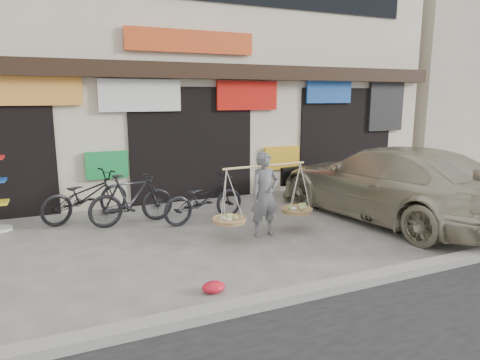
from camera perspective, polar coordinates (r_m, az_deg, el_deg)
name	(u,v)px	position (r m, az deg, el deg)	size (l,w,h in m)	color
ground	(257,244)	(7.39, 2.31, -8.54)	(70.00, 70.00, 0.00)	gray
kerb	(326,288)	(5.78, 11.42, -13.93)	(70.00, 0.25, 0.12)	gray
shophouse_block	(160,62)	(13.06, -10.62, 15.17)	(14.00, 6.32, 7.00)	beige
neighbor_east	(467,79)	(21.24, 28.02, 11.79)	(12.00, 7.00, 6.40)	#AFA790
street_vendor	(265,198)	(7.64, 3.32, -2.43)	(1.97, 0.65, 1.53)	slate
bike_0	(86,196)	(9.23, -19.90, -2.02)	(0.65, 1.88, 0.99)	black
bike_1	(132,199)	(8.64, -14.23, -2.45)	(0.48, 1.69, 1.01)	black
bike_2	(204,199)	(8.60, -4.83, -2.52)	(0.62, 1.76, 0.93)	black
suv	(387,182)	(9.25, 19.01, -0.31)	(2.76, 5.40, 1.50)	#B4AC91
red_bag	(214,287)	(5.68, -3.55, -14.05)	(0.31, 0.25, 0.14)	red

